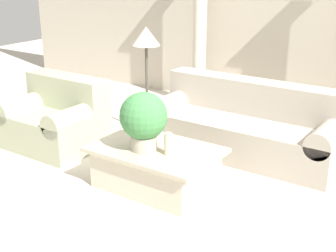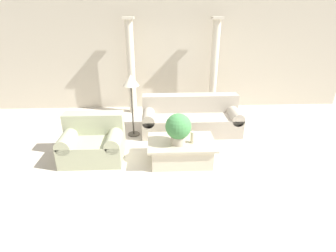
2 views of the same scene
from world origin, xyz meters
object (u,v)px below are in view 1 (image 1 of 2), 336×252
(coffee_table, at_px, (156,167))
(sofa_long, at_px, (246,126))
(floor_lamp, at_px, (146,46))
(loveseat, at_px, (55,118))
(potted_plant, at_px, (143,118))

(coffee_table, bearing_deg, sofa_long, 75.44)
(floor_lamp, bearing_deg, coffee_table, -50.15)
(coffee_table, xyz_separation_m, floor_lamp, (-0.98, 1.18, 0.94))
(coffee_table, relative_size, floor_lamp, 0.89)
(sofa_long, xyz_separation_m, loveseat, (-2.02, -1.09, 0.01))
(potted_plant, bearing_deg, loveseat, 168.42)
(sofa_long, relative_size, floor_lamp, 1.61)
(loveseat, height_order, potted_plant, potted_plant)
(sofa_long, bearing_deg, loveseat, -151.55)
(coffee_table, bearing_deg, loveseat, 172.03)
(potted_plant, bearing_deg, floor_lamp, 125.55)
(sofa_long, bearing_deg, coffee_table, -104.56)
(coffee_table, distance_m, floor_lamp, 1.80)
(floor_lamp, bearing_deg, loveseat, -126.13)
(coffee_table, relative_size, potted_plant, 2.16)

